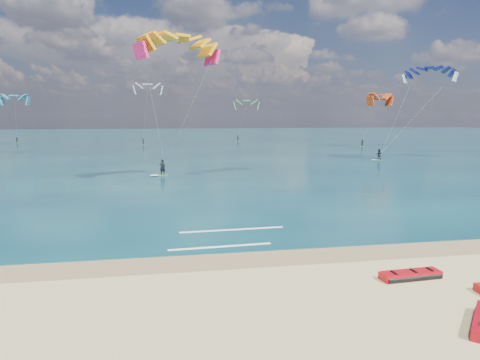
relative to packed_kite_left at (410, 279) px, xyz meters
name	(u,v)px	position (x,y,z in m)	size (l,w,h in m)	color
ground	(197,166)	(-5.76, 40.46, 0.00)	(320.00, 320.00, 0.00)	tan
wet_sand_strip	(255,259)	(-5.76, 3.46, 0.00)	(320.00, 2.40, 0.01)	olive
sea	(180,139)	(-5.76, 104.46, 0.02)	(320.00, 200.00, 0.04)	#0B2B3C
packed_kite_left	(410,279)	(0.00, 0.00, 0.00)	(2.73, 0.99, 0.36)	#B20910
kitesurfer_main	(170,102)	(-9.18, 28.90, 7.95)	(8.82, 9.92, 15.41)	#BEED1B
kitesurfer_far	(406,109)	(24.19, 41.64, 7.55)	(10.96, 6.84, 14.53)	#AFCA1E
shoreline_foam	(227,237)	(-6.54, 7.13, 0.04)	(6.77, 3.59, 0.01)	white
distant_kites	(159,120)	(-10.89, 78.34, 5.56)	(83.01, 33.43, 13.19)	#328A33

